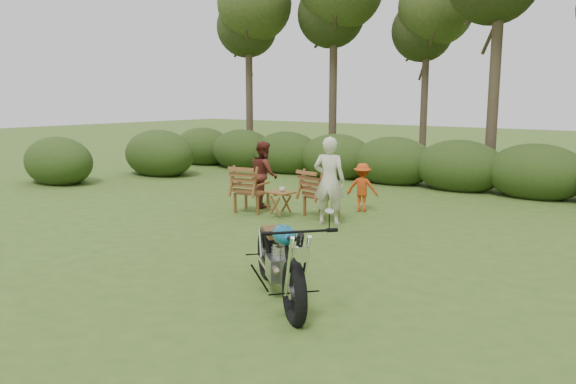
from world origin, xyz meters
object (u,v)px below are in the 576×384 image
Objects in this scene: lawn_chair_left at (252,212)px; adult_b at (264,206)px; side_table at (281,204)px; adult_a at (329,224)px; motorcycle at (279,296)px; child at (362,211)px; lawn_chair_right at (321,216)px; cup at (282,189)px.

adult_b reaches higher than lawn_chair_left.
adult_a is at bearing 1.33° from side_table.
lawn_chair_left is 2.04m from adult_a.
motorcycle is 4.83m from side_table.
side_table is at bearing 37.45° from child.
lawn_chair_left is 2.49m from child.
adult_a is (2.04, 0.02, 0.00)m from lawn_chair_left.
motorcycle is at bearing 128.67° from lawn_chair_right.
lawn_chair_right is 1.70m from adult_b.
side_table is at bearing -133.10° from cup.
side_table is 0.33m from cup.
cup is (-2.90, 3.86, 0.60)m from motorcycle.
motorcycle is 2.15× the size of child.
cup is (0.02, 0.02, 0.33)m from side_table.
adult_a is at bearing 169.09° from lawn_chair_left.
lawn_chair_left is at bearing 179.36° from side_table.
adult_a reaches higher than side_table.
adult_a is at bearing -158.48° from adult_b.
adult_b is at bearing 7.60° from lawn_chair_right.
adult_b reaches higher than lawn_chair_right.
adult_b is at bearing 146.31° from side_table.
adult_a is at bearing 76.33° from child.
motorcycle is 18.04× the size of cup.
child is at bearing -119.35° from adult_b.
child is at bearing 55.11° from side_table.
adult_b reaches higher than cup.
lawn_chair_right is 0.66× the size of adult_b.
adult_b reaches higher than motorcycle.
adult_a is (1.19, 0.01, -0.60)m from cup.
adult_b is at bearing 5.09° from child.
lawn_chair_right is at bearing -61.54° from adult_a.
lawn_chair_right is 0.94× the size of child.
child is at bearing -101.44° from lawn_chair_right.
adult_b is (-1.05, 0.66, -0.60)m from cup.
motorcycle is 4.25× the size of side_table.
cup is 0.08× the size of adult_b.
adult_a is 2.33m from adult_b.
adult_a reaches higher than motorcycle.
cup is 0.07× the size of adult_a.
side_table is 1.24m from adult_a.
side_table is at bearing -175.79° from adult_b.
adult_b is (-0.20, 0.68, 0.00)m from lawn_chair_left.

